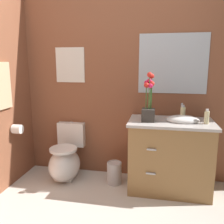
{
  "coord_description": "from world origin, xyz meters",
  "views": [
    {
      "loc": [
        0.47,
        -1.57,
        1.46
      ],
      "look_at": [
        -0.06,
        1.08,
        0.91
      ],
      "focal_mm": 38.76,
      "sensor_mm": 36.0,
      "label": 1
    }
  ],
  "objects": [
    {
      "name": "soap_bottle",
      "position": [
        0.73,
        1.2,
        0.9
      ],
      "size": [
        0.06,
        0.06,
        0.17
      ],
      "color": "beige",
      "rests_on": "vanity_cabinet"
    },
    {
      "name": "trash_bin",
      "position": [
        -0.04,
        1.14,
        0.14
      ],
      "size": [
        0.18,
        0.18,
        0.27
      ],
      "color": "#B7B7BC",
      "rests_on": "ground_plane"
    },
    {
      "name": "wall_poster",
      "position": [
        -0.67,
        1.42,
        1.43
      ],
      "size": [
        0.38,
        0.01,
        0.44
      ],
      "primitive_type": "cube",
      "color": "silver"
    },
    {
      "name": "wall_mirror",
      "position": [
        0.61,
        1.42,
        1.45
      ],
      "size": [
        0.8,
        0.01,
        0.7
      ],
      "primitive_type": "cube",
      "color": "#B2BCC6"
    },
    {
      "name": "hanging_towel",
      "position": [
        -1.25,
        0.82,
        1.21
      ],
      "size": [
        0.03,
        0.28,
        0.52
      ],
      "primitive_type": "cube",
      "color": "tan"
    },
    {
      "name": "vanity_cabinet",
      "position": [
        0.61,
        1.13,
        0.42
      ],
      "size": [
        0.94,
        0.56,
        1.0
      ],
      "color": "#9E7242",
      "rests_on": "ground_plane"
    },
    {
      "name": "wall_back",
      "position": [
        0.2,
        1.45,
        1.25
      ],
      "size": [
        3.94,
        0.05,
        2.5
      ],
      "primitive_type": "cube",
      "color": "brown",
      "rests_on": "ground_plane"
    },
    {
      "name": "flower_vase",
      "position": [
        0.35,
        1.07,
        1.02
      ],
      "size": [
        0.14,
        0.14,
        0.54
      ],
      "color": "#38332D",
      "rests_on": "vanity_cabinet"
    },
    {
      "name": "toilet_paper_roll",
      "position": [
        -1.2,
        0.96,
        0.68
      ],
      "size": [
        0.11,
        0.11,
        0.11
      ],
      "primitive_type": "cylinder",
      "rotation": [
        0.0,
        1.57,
        0.0
      ],
      "color": "white"
    },
    {
      "name": "lotion_bottle",
      "position": [
        0.97,
        1.07,
        0.9
      ],
      "size": [
        0.05,
        0.05,
        0.16
      ],
      "color": "beige",
      "rests_on": "vanity_cabinet"
    },
    {
      "name": "toilet",
      "position": [
        -0.67,
        1.15,
        0.24
      ],
      "size": [
        0.38,
        0.59,
        0.69
      ],
      "color": "white",
      "rests_on": "ground_plane"
    }
  ]
}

